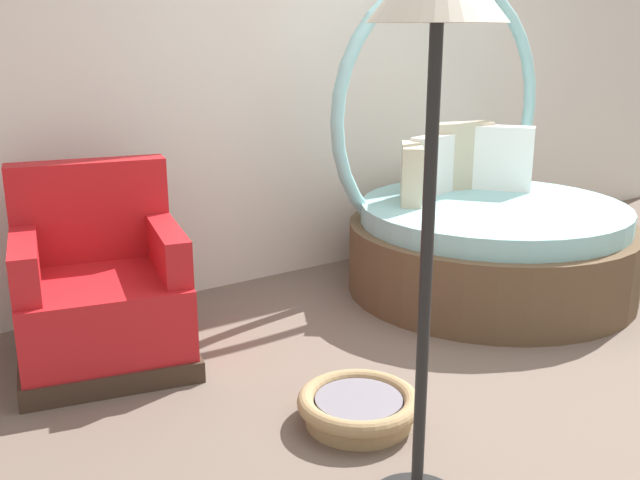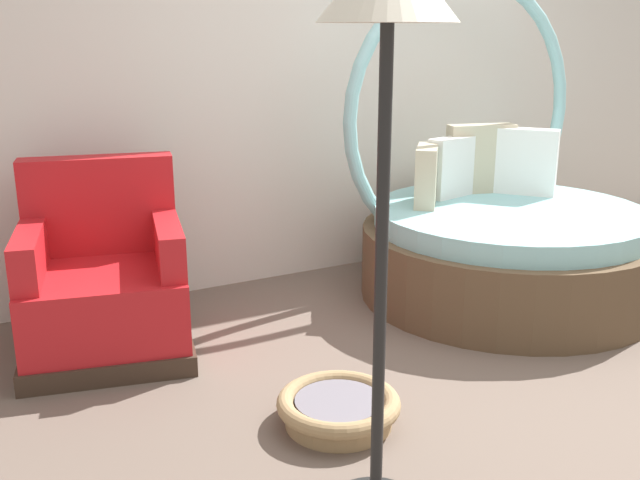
# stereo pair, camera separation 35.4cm
# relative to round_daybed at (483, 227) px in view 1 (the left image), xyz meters

# --- Properties ---
(ground_plane) EXTENTS (8.00, 8.00, 0.02)m
(ground_plane) POSITION_rel_round_daybed_xyz_m (-0.67, -1.04, -0.39)
(ground_plane) COLOR #66564C
(back_wall) EXTENTS (8.00, 0.12, 2.88)m
(back_wall) POSITION_rel_round_daybed_xyz_m (-0.67, 0.97, 1.06)
(back_wall) COLOR silver
(back_wall) RESTS_ON ground_plane
(round_daybed) EXTENTS (1.74, 1.74, 1.91)m
(round_daybed) POSITION_rel_round_daybed_xyz_m (0.00, 0.00, 0.00)
(round_daybed) COLOR brown
(round_daybed) RESTS_ON ground_plane
(red_armchair) EXTENTS (0.96, 0.96, 0.94)m
(red_armchair) POSITION_rel_round_daybed_xyz_m (-2.30, 0.31, -0.05)
(red_armchair) COLOR #38281E
(red_armchair) RESTS_ON ground_plane
(pet_basket) EXTENTS (0.51, 0.51, 0.13)m
(pet_basket) POSITION_rel_round_daybed_xyz_m (-1.64, -0.90, -0.31)
(pet_basket) COLOR #9E7F56
(pet_basket) RESTS_ON ground_plane
(floor_lamp) EXTENTS (0.40, 0.40, 1.82)m
(floor_lamp) POSITION_rel_round_daybed_xyz_m (-1.81, -1.45, 1.15)
(floor_lamp) COLOR black
(floor_lamp) RESTS_ON ground_plane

